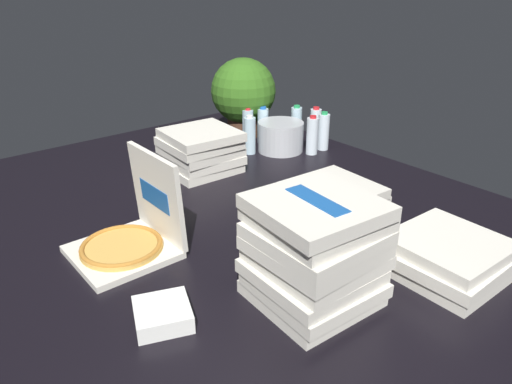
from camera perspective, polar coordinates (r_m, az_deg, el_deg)
ground_plane at (r=2.05m, az=-1.26°, el=-5.02°), size 3.20×2.40×0.02m
open_pizza_box at (r=1.94m, az=-14.53°, el=-4.83°), size 0.36×0.37×0.38m
pizza_stack_left_mid at (r=2.64m, az=-6.61°, el=4.92°), size 0.40×0.39×0.23m
pizza_stack_right_far at (r=1.87m, az=21.81°, el=-7.24°), size 0.38×0.38×0.14m
pizza_stack_right_near at (r=2.18m, az=9.15°, el=-0.96°), size 0.38×0.38×0.14m
pizza_stack_center_far at (r=1.57m, az=6.97°, el=-7.08°), size 0.40×0.40×0.37m
ice_bucket at (r=2.94m, az=2.93°, el=6.60°), size 0.28×0.28×0.18m
water_bottle_0 at (r=3.05m, az=-0.97°, el=7.77°), size 0.07×0.07×0.24m
water_bottle_1 at (r=3.08m, az=0.82°, el=7.90°), size 0.07×0.07×0.24m
water_bottle_2 at (r=3.09m, az=7.06°, el=7.78°), size 0.07×0.07×0.24m
water_bottle_3 at (r=2.89m, az=-0.75°, el=6.75°), size 0.07×0.07×0.24m
water_bottle_4 at (r=3.11m, az=4.80°, el=8.03°), size 0.07×0.07×0.24m
water_bottle_5 at (r=2.90m, az=6.69°, el=6.65°), size 0.07×0.07×0.24m
water_bottle_6 at (r=2.98m, az=8.01°, el=7.12°), size 0.07×0.07×0.24m
potted_plant at (r=3.19m, az=-1.51°, el=11.63°), size 0.42×0.42×0.51m
napkin_pile at (r=1.58m, az=-11.03°, el=-14.07°), size 0.22×0.22×0.06m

